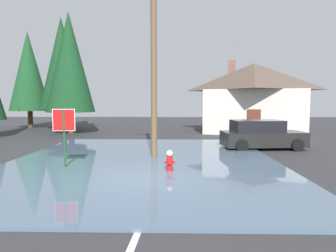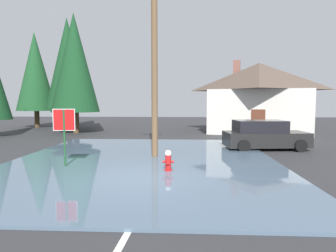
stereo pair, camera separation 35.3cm
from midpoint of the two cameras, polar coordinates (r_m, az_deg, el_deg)
name	(u,v)px [view 1 (the left image)]	position (r m, az deg, el deg)	size (l,w,h in m)	color
ground_plane	(141,181)	(9.85, -6.36, -10.67)	(80.00, 80.00, 0.10)	#2D2D30
flood_puddle	(144,161)	(12.70, -5.56, -6.75)	(11.20, 13.67, 0.08)	#4C6075
lane_stop_bar	(119,191)	(8.75, -10.60, -12.34)	(4.37, 0.30, 0.01)	silver
lane_center_stripe	(130,251)	(5.53, -9.39, -22.90)	(3.82, 0.14, 0.01)	silver
stop_sign_near	(64,126)	(11.81, -20.39, 0.00)	(0.83, 0.11, 2.29)	#1E4C28
fire_hydrant	(170,162)	(10.67, -0.63, -6.94)	(0.41, 0.35, 0.82)	red
utility_pole	(154,57)	(13.38, -3.56, 13.25)	(1.60, 0.28, 8.74)	brown
house	(253,96)	(26.24, 15.88, 5.57)	(9.84, 9.18, 6.29)	beige
parked_car	(261,135)	(16.67, 17.08, -1.71)	(4.50, 2.41, 1.57)	black
pine_tree_tall_left	(29,71)	(32.16, -25.78, 9.56)	(3.76, 3.76, 9.39)	#4C3823
pine_tree_short_left	(62,63)	(29.56, -20.26, 11.34)	(4.15, 4.15, 10.38)	#4C3823
pine_tree_far_center	(69,62)	(25.23, -19.01, 11.61)	(3.87, 3.87, 9.67)	#4C3823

